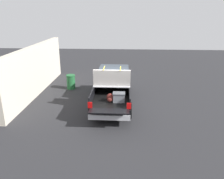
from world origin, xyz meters
The scene contains 4 objects.
ground_plane centered at (0.00, 0.00, 0.00)m, with size 40.00×40.00×0.00m, color #262628.
pickup_truck centered at (0.37, 0.00, 0.96)m, with size 6.05×2.06×2.23m.
building_facade centered at (1.76, 4.98, 1.52)m, with size 9.44×0.36×3.05m, color beige.
trash_can centered at (2.60, 2.99, 0.50)m, with size 0.60×0.60×0.98m.
Camera 1 is at (-12.09, -0.68, 5.06)m, focal length 36.65 mm.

